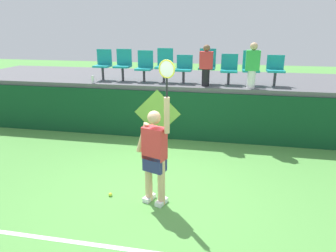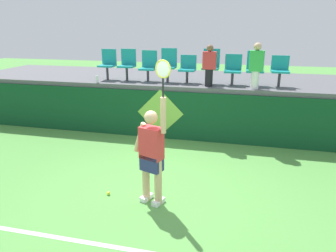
% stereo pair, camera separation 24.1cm
% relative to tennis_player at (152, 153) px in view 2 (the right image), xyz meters
% --- Properties ---
extents(ground_plane, '(40.00, 40.00, 0.00)m').
position_rel_tennis_player_xyz_m(ground_plane, '(-0.06, 0.28, -0.93)').
color(ground_plane, '#519342').
extents(court_back_wall, '(13.91, 0.20, 1.31)m').
position_rel_tennis_player_xyz_m(court_back_wall, '(-0.06, 3.24, -0.28)').
color(court_back_wall, '#0F4223').
rests_on(court_back_wall, ground_plane).
extents(spectator_platform, '(13.91, 3.17, 0.12)m').
position_rel_tennis_player_xyz_m(spectator_platform, '(-0.06, 4.78, 0.44)').
color(spectator_platform, '#56565B').
rests_on(spectator_platform, court_back_wall).
extents(court_baseline_stripe, '(12.52, 0.08, 0.01)m').
position_rel_tennis_player_xyz_m(court_baseline_stripe, '(-0.06, -1.26, -0.93)').
color(court_baseline_stripe, white).
rests_on(court_baseline_stripe, ground_plane).
extents(tennis_player, '(0.72, 0.37, 2.48)m').
position_rel_tennis_player_xyz_m(tennis_player, '(0.00, 0.00, 0.00)').
color(tennis_player, white).
rests_on(tennis_player, ground_plane).
extents(tennis_ball, '(0.07, 0.07, 0.07)m').
position_rel_tennis_player_xyz_m(tennis_ball, '(-0.85, 0.03, -0.90)').
color(tennis_ball, '#D1E533').
rests_on(tennis_ball, ground_plane).
extents(water_bottle, '(0.08, 0.08, 0.20)m').
position_rel_tennis_player_xyz_m(water_bottle, '(-2.53, 3.31, 0.60)').
color(water_bottle, white).
rests_on(water_bottle, spectator_platform).
extents(stadium_chair_0, '(0.44, 0.42, 0.86)m').
position_rel_tennis_player_xyz_m(stadium_chair_0, '(-2.44, 3.89, 0.98)').
color(stadium_chair_0, '#38383D').
rests_on(stadium_chair_0, spectator_platform).
extents(stadium_chair_1, '(0.44, 0.42, 0.88)m').
position_rel_tennis_player_xyz_m(stadium_chair_1, '(-1.84, 3.89, 0.99)').
color(stadium_chair_1, '#38383D').
rests_on(stadium_chair_1, spectator_platform).
extents(stadium_chair_2, '(0.44, 0.42, 0.85)m').
position_rel_tennis_player_xyz_m(stadium_chair_2, '(-1.21, 3.90, 0.95)').
color(stadium_chair_2, '#38383D').
rests_on(stadium_chair_2, spectator_platform).
extents(stadium_chair_3, '(0.44, 0.42, 0.92)m').
position_rel_tennis_player_xyz_m(stadium_chair_3, '(-0.64, 3.90, 1.00)').
color(stadium_chair_3, '#38383D').
rests_on(stadium_chair_3, spectator_platform).
extents(stadium_chair_4, '(0.44, 0.42, 0.75)m').
position_rel_tennis_player_xyz_m(stadium_chair_4, '(-0.09, 3.89, 0.91)').
color(stadium_chair_4, '#38383D').
rests_on(stadium_chair_4, spectator_platform).
extents(stadium_chair_5, '(0.44, 0.42, 0.92)m').
position_rel_tennis_player_xyz_m(stadium_chair_5, '(0.54, 3.90, 1.01)').
color(stadium_chair_5, '#38383D').
rests_on(stadium_chair_5, spectator_platform).
extents(stadium_chair_6, '(0.44, 0.42, 0.79)m').
position_rel_tennis_player_xyz_m(stadium_chair_6, '(1.13, 3.89, 0.93)').
color(stadium_chair_6, '#38383D').
rests_on(stadium_chair_6, spectator_platform).
extents(stadium_chair_7, '(0.44, 0.42, 0.89)m').
position_rel_tennis_player_xyz_m(stadium_chair_7, '(1.70, 3.90, 0.98)').
color(stadium_chair_7, '#38383D').
rests_on(stadium_chair_7, spectator_platform).
extents(stadium_chair_8, '(0.44, 0.42, 0.78)m').
position_rel_tennis_player_xyz_m(stadium_chair_8, '(2.32, 3.88, 0.95)').
color(stadium_chair_8, '#38383D').
rests_on(stadium_chair_8, spectator_platform).
extents(spectator_0, '(0.34, 0.20, 1.13)m').
position_rel_tennis_player_xyz_m(spectator_0, '(1.70, 3.43, 1.08)').
color(spectator_0, white).
rests_on(spectator_0, spectator_platform).
extents(spectator_1, '(0.34, 0.20, 1.06)m').
position_rel_tennis_player_xyz_m(spectator_1, '(0.54, 3.48, 1.04)').
color(spectator_1, black).
rests_on(spectator_1, spectator_platform).
extents(wall_signage_mount, '(1.27, 0.01, 1.36)m').
position_rel_tennis_player_xyz_m(wall_signage_mount, '(-0.68, 3.14, -0.93)').
color(wall_signage_mount, '#0F4223').
rests_on(wall_signage_mount, ground_plane).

